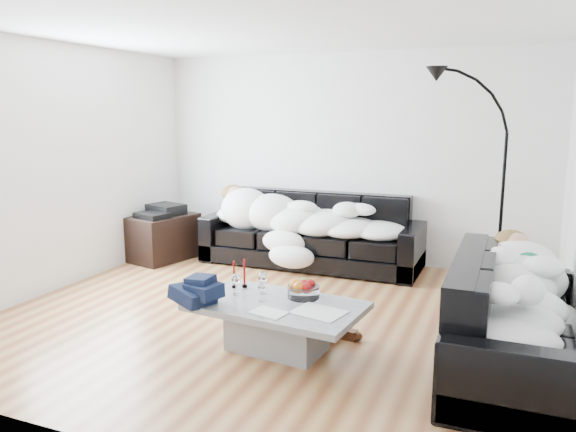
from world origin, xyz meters
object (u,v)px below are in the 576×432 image
at_px(sofa_back, 311,230).
at_px(shoes, 330,335).
at_px(wine_glass_a, 262,283).
at_px(fruit_bowl, 303,288).
at_px(wine_glass_c, 262,291).
at_px(sleeper_back, 310,214).
at_px(sleeper_right, 517,287).
at_px(sofa_right, 514,315).
at_px(av_cabinet, 163,237).
at_px(coffee_table, 277,326).
at_px(floor_lamp, 502,198).
at_px(candle_right, 244,273).
at_px(stereo, 162,210).
at_px(candle_left, 234,275).
at_px(wine_glass_b, 236,284).

bearing_deg(sofa_back, shoes, -66.12).
bearing_deg(wine_glass_a, sofa_back, 99.99).
xyz_separation_m(sofa_back, shoes, (0.95, -2.15, -0.39)).
relative_size(fruit_bowl, wine_glass_c, 1.68).
height_order(sleeper_back, sleeper_right, sleeper_back).
bearing_deg(fruit_bowl, sofa_right, 5.22).
bearing_deg(av_cabinet, sofa_back, 28.05).
xyz_separation_m(fruit_bowl, shoes, (0.19, 0.14, -0.43)).
relative_size(coffee_table, wine_glass_c, 8.57).
bearing_deg(floor_lamp, candle_right, -122.36).
bearing_deg(floor_lamp, sleeper_right, -69.45).
relative_size(sofa_back, fruit_bowl, 10.21).
distance_m(sofa_back, stereo, 1.93).
xyz_separation_m(sofa_back, stereo, (-1.86, -0.47, 0.20)).
distance_m(sleeper_right, wine_glass_c, 1.91).
bearing_deg(sleeper_back, candle_right, -84.87).
relative_size(wine_glass_a, candle_left, 0.77).
bearing_deg(shoes, candle_left, 171.59).
height_order(sofa_right, av_cabinet, sofa_right).
distance_m(sofa_right, coffee_table, 1.79).
bearing_deg(candle_left, candle_right, 30.85).
height_order(sleeper_right, wine_glass_a, sleeper_right).
bearing_deg(stereo, sofa_right, -5.15).
bearing_deg(wine_glass_a, shoes, 17.31).
height_order(sleeper_back, candle_left, sleeper_back).
relative_size(coffee_table, floor_lamp, 0.65).
xyz_separation_m(wine_glass_a, stereo, (-2.27, 1.85, 0.16)).
relative_size(sofa_right, wine_glass_c, 13.05).
distance_m(wine_glass_b, floor_lamp, 2.89).
xyz_separation_m(wine_glass_a, av_cabinet, (-2.27, 1.85, -0.19)).
relative_size(wine_glass_b, floor_lamp, 0.09).
bearing_deg(wine_glass_b, wine_glass_c, -11.94).
bearing_deg(sofa_back, sleeper_right, -42.19).
distance_m(wine_glass_a, candle_left, 0.29).
relative_size(fruit_bowl, av_cabinet, 0.31).
height_order(sofa_back, sofa_right, sofa_back).
relative_size(shoes, floor_lamp, 0.20).
bearing_deg(sofa_right, av_cabinet, 68.41).
xyz_separation_m(wine_glass_a, floor_lamp, (1.78, 1.93, 0.55)).
height_order(candle_left, stereo, stereo).
relative_size(sleeper_back, wine_glass_a, 12.61).
xyz_separation_m(sleeper_right, fruit_bowl, (-1.60, -0.15, -0.16)).
relative_size(sleeper_right, candle_right, 7.09).
xyz_separation_m(fruit_bowl, floor_lamp, (1.42, 1.90, 0.56)).
relative_size(sofa_back, wine_glass_c, 17.13).
bearing_deg(candle_right, wine_glass_c, -42.43).
height_order(sofa_back, shoes, sofa_back).
xyz_separation_m(shoes, floor_lamp, (1.24, 1.76, 0.98)).
bearing_deg(candle_right, sleeper_right, 2.28).
bearing_deg(candle_right, sofa_right, 2.28).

